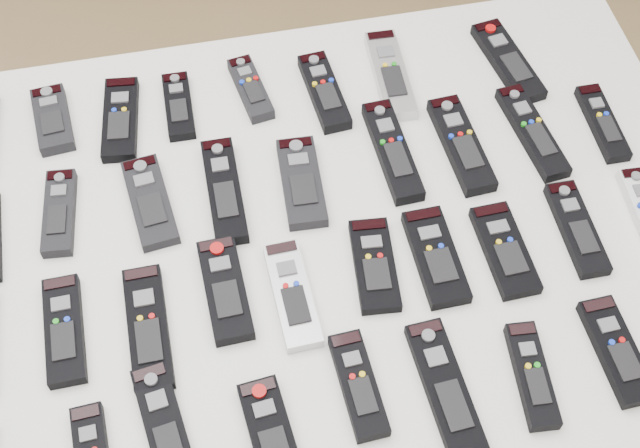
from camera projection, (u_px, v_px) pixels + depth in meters
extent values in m
plane|color=#9A804E|center=(254.00, 392.00, 2.06)|extent=(4.00, 4.00, 0.00)
cube|color=white|center=(320.00, 238.00, 1.39)|extent=(1.25, 0.88, 0.04)
cylinder|color=beige|center=(18.00, 236.00, 1.86)|extent=(0.04, 0.04, 0.74)
cylinder|color=beige|center=(534.00, 150.00, 1.98)|extent=(0.04, 0.04, 0.74)
cube|color=black|center=(53.00, 120.00, 1.48)|extent=(0.07, 0.14, 0.02)
cube|color=black|center=(120.00, 119.00, 1.48)|extent=(0.07, 0.18, 0.02)
cube|color=black|center=(179.00, 106.00, 1.50)|extent=(0.05, 0.14, 0.02)
cube|color=black|center=(251.00, 89.00, 1.52)|extent=(0.06, 0.14, 0.02)
cube|color=black|center=(324.00, 92.00, 1.52)|extent=(0.06, 0.17, 0.02)
cube|color=#B7B7BC|center=(390.00, 75.00, 1.54)|extent=(0.06, 0.20, 0.02)
cube|color=black|center=(508.00, 61.00, 1.56)|extent=(0.08, 0.20, 0.02)
cube|color=black|center=(59.00, 213.00, 1.38)|extent=(0.06, 0.16, 0.02)
cube|color=black|center=(150.00, 202.00, 1.39)|extent=(0.08, 0.17, 0.02)
cube|color=black|center=(224.00, 191.00, 1.40)|extent=(0.05, 0.19, 0.02)
cube|color=black|center=(302.00, 182.00, 1.41)|extent=(0.07, 0.17, 0.02)
cube|color=black|center=(392.00, 151.00, 1.44)|extent=(0.06, 0.20, 0.02)
cube|color=black|center=(461.00, 145.00, 1.45)|extent=(0.06, 0.20, 0.02)
cube|color=black|center=(532.00, 132.00, 1.47)|extent=(0.07, 0.20, 0.02)
cube|color=black|center=(602.00, 123.00, 1.48)|extent=(0.04, 0.16, 0.02)
cube|color=black|center=(64.00, 330.00, 1.26)|extent=(0.05, 0.17, 0.02)
cube|color=black|center=(148.00, 328.00, 1.27)|extent=(0.06, 0.19, 0.02)
cube|color=black|center=(225.00, 290.00, 1.30)|extent=(0.06, 0.17, 0.02)
cube|color=#B7B7BC|center=(292.00, 294.00, 1.30)|extent=(0.06, 0.18, 0.02)
cube|color=black|center=(374.00, 265.00, 1.33)|extent=(0.07, 0.16, 0.02)
cube|color=black|center=(436.00, 257.00, 1.33)|extent=(0.06, 0.17, 0.02)
cube|color=black|center=(505.00, 250.00, 1.34)|extent=(0.06, 0.16, 0.02)
cube|color=black|center=(577.00, 229.00, 1.36)|extent=(0.05, 0.17, 0.02)
cube|color=black|center=(166.00, 432.00, 1.18)|extent=(0.08, 0.20, 0.02)
cube|color=black|center=(271.00, 436.00, 1.18)|extent=(0.07, 0.16, 0.02)
cube|color=black|center=(358.00, 385.00, 1.22)|extent=(0.05, 0.16, 0.02)
cube|color=black|center=(446.00, 389.00, 1.21)|extent=(0.06, 0.21, 0.02)
cube|color=black|center=(532.00, 375.00, 1.22)|extent=(0.06, 0.16, 0.02)
cube|color=black|center=(617.00, 351.00, 1.25)|extent=(0.06, 0.16, 0.02)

